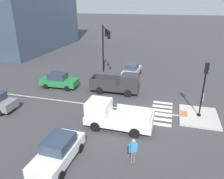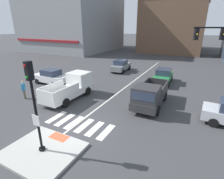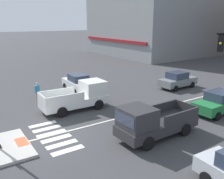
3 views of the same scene
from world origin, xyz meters
name	(u,v)px [view 1 (image 1 of 3)]	position (x,y,z in m)	size (l,w,h in m)	color
ground_plane	(167,113)	(0.00, 0.00, 0.00)	(300.00, 300.00, 0.00)	#3D3D3F
traffic_island	(199,116)	(0.00, -2.57, 0.07)	(3.70, 3.11, 0.15)	#B2AFA8
tactile_pad_front	(184,114)	(0.00, -1.36, 0.15)	(1.10, 0.60, 0.01)	#DB5B38
signal_pole	(204,85)	(0.00, -2.58, 2.89)	(0.44, 0.38, 4.55)	black
crosswalk_stripe_a	(160,124)	(-2.03, 0.49, 0.00)	(0.44, 1.80, 0.01)	silver
crosswalk_stripe_b	(160,119)	(-1.22, 0.49, 0.00)	(0.44, 1.80, 0.01)	silver
crosswalk_stripe_c	(161,115)	(-0.41, 0.49, 0.00)	(0.44, 1.80, 0.01)	silver
crosswalk_stripe_d	(162,110)	(0.41, 0.49, 0.00)	(0.44, 1.80, 0.01)	silver
crosswalk_stripe_e	(162,106)	(1.22, 0.49, 0.00)	(0.44, 1.80, 0.01)	silver
crosswalk_stripe_f	(163,103)	(2.03, 0.49, 0.00)	(0.44, 1.80, 0.01)	silver
lane_centre_line	(62,101)	(-0.15, 10.00, 0.00)	(0.14, 28.00, 0.01)	silver
traffic_light_mast	(105,42)	(8.60, 8.31, 4.36)	(4.35, 2.32, 6.26)	black
car_white_cross_left	(58,151)	(-8.11, 6.03, 0.81)	(4.14, 1.92, 1.64)	white
car_green_eastbound_far	(59,80)	(3.04, 11.99, 0.81)	(1.94, 4.15, 1.64)	#237A3D
car_silver_cross_right	(132,70)	(9.13, 4.88, 0.81)	(4.19, 2.02, 1.64)	silver
pickup_truck_white_westbound_near	(113,116)	(-3.41, 3.96, 0.98)	(2.12, 5.13, 2.08)	white
pickup_truck_charcoal_eastbound_mid	(119,84)	(3.38, 5.13, 0.98)	(2.14, 5.14, 2.08)	#2D2D30
pedestrian_at_curb_left	(133,149)	(-6.95, 1.74, 0.98)	(0.37, 0.49, 1.67)	#6B6051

